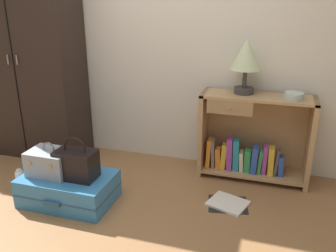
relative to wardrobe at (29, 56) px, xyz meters
name	(u,v)px	position (x,y,z in m)	size (l,w,h in m)	color
ground_plane	(89,242)	(1.23, -1.20, -1.00)	(9.00, 9.00, 0.00)	olive
back_wall	(158,25)	(1.23, 0.30, 0.30)	(6.40, 0.10, 2.60)	silver
wardrobe	(29,56)	(0.00, 0.00, 0.00)	(1.01, 0.47, 2.01)	black
bookshelf	(251,140)	(2.17, 0.07, -0.65)	(0.96, 0.33, 0.76)	tan
table_lamp	(246,57)	(2.07, 0.10, 0.07)	(0.26, 0.26, 0.46)	#3D3838
bowl	(294,96)	(2.47, 0.04, -0.21)	(0.15, 0.15, 0.05)	silver
suitcase_large	(69,188)	(0.83, -0.79, -0.89)	(0.72, 0.47, 0.23)	teal
train_case	(50,162)	(0.70, -0.80, -0.67)	(0.33, 0.25, 0.27)	#8E99A3
handbag	(76,164)	(0.93, -0.80, -0.66)	(0.31, 0.19, 0.34)	black
bottle	(20,180)	(0.34, -0.76, -0.91)	(0.07, 0.07, 0.19)	white
open_book_on_floor	(228,203)	(2.06, -0.47, -0.99)	(0.35, 0.32, 0.02)	white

